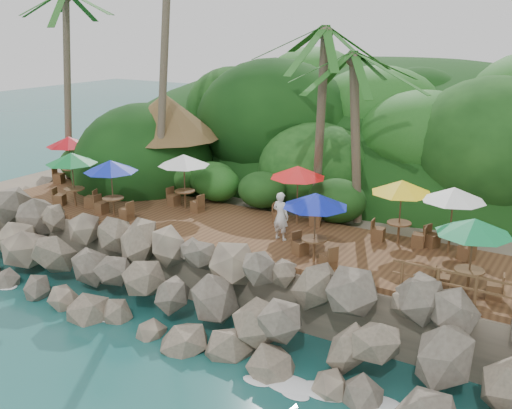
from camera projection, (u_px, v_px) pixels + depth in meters
The scene contains 11 objects.
ground at pixel (160, 349), 19.77m from camera, with size 140.00×140.00×0.00m, color #19514F.
land_base at pixel (353, 200), 32.49m from camera, with size 32.00×25.20×2.10m, color gray.
jungle_hill at pixel (398, 187), 38.91m from camera, with size 44.80×28.00×15.40m, color #143811.
seawall at pixel (196, 294), 21.06m from camera, with size 29.00×4.00×2.30m, color gray, non-canonical shape.
terrace at pixel (256, 233), 24.01m from camera, with size 26.00×5.00×0.20m, color brown.
jungle_foliage at pixel (345, 223), 31.98m from camera, with size 44.00×16.00×12.00m, color #143811, non-canonical shape.
foam_line at pixel (166, 344), 20.01m from camera, with size 25.20×0.80×0.06m.
palapa at pixel (165, 116), 29.97m from camera, with size 5.64×5.64×4.60m.
dining_clusters at pixel (269, 184), 23.00m from camera, with size 25.87×5.47×2.46m.
railing at pixel (496, 293), 17.14m from camera, with size 6.10×0.10×1.00m.
waiter at pixel (281, 216), 22.77m from camera, with size 0.69×0.45×1.88m, color silver.
Camera 1 is at (11.86, -13.27, 10.33)m, focal length 42.24 mm.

